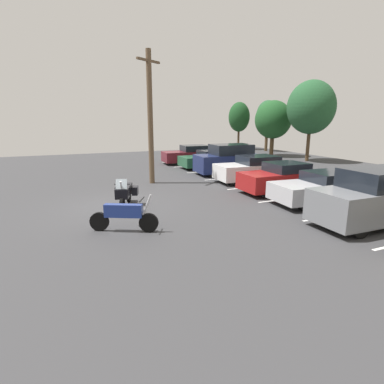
{
  "coord_description": "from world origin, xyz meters",
  "views": [
    {
      "loc": [
        13.13,
        -2.01,
        3.67
      ],
      "look_at": [
        2.03,
        2.69,
        0.83
      ],
      "focal_mm": 29.3,
      "sensor_mm": 36.0,
      "label": 1
    }
  ],
  "objects": [
    {
      "name": "car_white",
      "position": [
        -2.34,
        8.46,
        0.75
      ],
      "size": [
        2.11,
        4.39,
        1.52
      ],
      "color": "white",
      "rests_on": "ground"
    },
    {
      "name": "car_green",
      "position": [
        -8.09,
        8.44,
        0.66
      ],
      "size": [
        1.96,
        4.37,
        1.33
      ],
      "color": "#235638",
      "rests_on": "ground"
    },
    {
      "name": "parking_stripes",
      "position": [
        -1.0,
        8.36,
        0.0
      ],
      "size": [
        22.75,
        4.73,
        0.01
      ],
      "color": "silver",
      "rests_on": "ground"
    },
    {
      "name": "utility_pole",
      "position": [
        -4.26,
        2.82,
        3.76
      ],
      "size": [
        1.11,
        1.56,
        7.29
      ],
      "color": "brown",
      "rests_on": "ground"
    },
    {
      "name": "car_grey",
      "position": [
        5.86,
        8.2,
        0.99
      ],
      "size": [
        1.92,
        4.76,
        1.98
      ],
      "color": "slate",
      "rests_on": "ground"
    },
    {
      "name": "car_maroon",
      "position": [
        -10.89,
        8.17,
        0.72
      ],
      "size": [
        2.04,
        4.86,
        1.5
      ],
      "color": "maroon",
      "rests_on": "ground"
    },
    {
      "name": "tree_far_right",
      "position": [
        -8.28,
        18.05,
        4.58
      ],
      "size": [
        4.01,
        4.01,
        6.83
      ],
      "color": "#4C3823",
      "rests_on": "ground"
    },
    {
      "name": "motorcycle_touring",
      "position": [
        0.34,
        0.36,
        0.65
      ],
      "size": [
        2.24,
        1.23,
        1.36
      ],
      "color": "black",
      "rests_on": "ground"
    },
    {
      "name": "tree_left",
      "position": [
        -16.98,
        19.99,
        3.98
      ],
      "size": [
        2.52,
        2.52,
        5.66
      ],
      "color": "#4C3823",
      "rests_on": "ground"
    },
    {
      "name": "car_red",
      "position": [
        0.56,
        8.25,
        0.73
      ],
      "size": [
        1.87,
        4.23,
        1.5
      ],
      "color": "maroon",
      "rests_on": "ground"
    },
    {
      "name": "tree_rear",
      "position": [
        -19.96,
        18.09,
        3.81
      ],
      "size": [
        2.5,
        2.5,
        5.56
      ],
      "color": "#4C3823",
      "rests_on": "ground"
    },
    {
      "name": "ground",
      "position": [
        0.0,
        0.0,
        -0.05
      ],
      "size": [
        44.0,
        44.0,
        0.1
      ],
      "primitive_type": "cube",
      "color": "#38383A"
    },
    {
      "name": "car_silver",
      "position": [
        3.01,
        8.73,
        0.7
      ],
      "size": [
        2.19,
        4.94,
        1.39
      ],
      "color": "#B7B7BC",
      "rests_on": "ground"
    },
    {
      "name": "tree_right",
      "position": [
        -12.61,
        17.48,
        3.54
      ],
      "size": [
        3.53,
        3.53,
        5.38
      ],
      "color": "#4C3823",
      "rests_on": "ground"
    },
    {
      "name": "motorcycle_second",
      "position": [
        3.18,
        -0.23,
        0.55
      ],
      "size": [
        1.14,
        2.11,
        1.29
      ],
      "color": "black",
      "rests_on": "ground"
    },
    {
      "name": "car_navy",
      "position": [
        -5.22,
        8.39,
        0.97
      ],
      "size": [
        2.1,
        4.33,
        1.99
      ],
      "color": "navy",
      "rests_on": "ground"
    }
  ]
}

